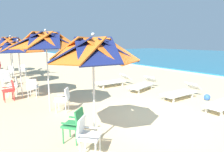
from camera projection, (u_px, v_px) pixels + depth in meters
name	position (u px, v px, depth m)	size (l,w,h in m)	color
ground_plane	(141.00, 118.00, 6.35)	(80.00, 80.00, 0.00)	beige
beach_umbrella_0	(93.00, 51.00, 4.45)	(2.16, 2.16, 2.69)	silver
plastic_chair_0	(87.00, 134.00, 4.25)	(0.63, 0.63, 0.87)	white
plastic_chair_1	(75.00, 123.00, 4.80)	(0.63, 0.62, 0.87)	#2D8C4C
beach_umbrella_1	(46.00, 41.00, 6.58)	(2.37, 2.37, 2.90)	silver
plastic_chair_2	(64.00, 98.00, 6.89)	(0.63, 0.63, 0.87)	white
beach_umbrella_2	(18.00, 47.00, 8.29)	(2.38, 2.38, 2.58)	silver
plastic_chair_3	(10.00, 89.00, 8.17)	(0.45, 0.48, 0.87)	red
plastic_chair_4	(14.00, 85.00, 8.89)	(0.54, 0.56, 0.87)	white
plastic_chair_5	(33.00, 87.00, 8.60)	(0.62, 0.61, 0.87)	white
beach_umbrella_3	(11.00, 42.00, 10.80)	(2.11, 2.11, 2.82)	silver
plastic_chair_6	(6.00, 78.00, 10.74)	(0.58, 0.60, 0.87)	white
plastic_chair_7	(2.00, 76.00, 11.25)	(0.61, 0.59, 0.87)	white
plastic_chair_8	(6.00, 79.00, 10.24)	(0.48, 0.45, 0.87)	white
beach_umbrella_4	(10.00, 44.00, 13.23)	(2.12, 2.12, 2.64)	silver
plastic_chair_9	(23.00, 70.00, 13.64)	(0.61, 0.59, 0.87)	white
plastic_chair_10	(10.00, 71.00, 12.92)	(0.63, 0.62, 0.87)	white
sun_lounger_1	(182.00, 92.00, 8.54)	(0.75, 2.18, 0.62)	white
sun_lounger_2	(143.00, 84.00, 10.02)	(1.13, 2.23, 0.62)	white
sun_lounger_3	(114.00, 81.00, 10.87)	(0.74, 2.18, 0.62)	white
beach_ball	(207.00, 97.00, 8.26)	(0.27, 0.27, 0.27)	blue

